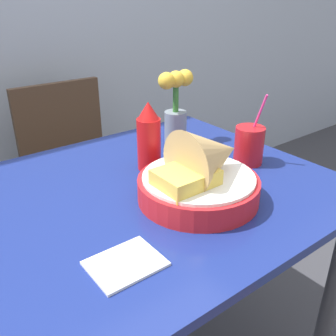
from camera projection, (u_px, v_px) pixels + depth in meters
name	position (u px, v px, depth m)	size (l,w,h in m)	color
dining_table	(152.00, 223.00, 1.05)	(0.95, 0.82, 0.75)	navy
chair_far_window	(72.00, 162.00, 1.70)	(0.40, 0.40, 0.86)	#473323
food_basket	(203.00, 174.00, 0.91)	(0.30, 0.30, 0.19)	red
ketchup_bottle	(149.00, 137.00, 1.06)	(0.07, 0.07, 0.20)	red
drink_cup	(249.00, 146.00, 1.11)	(0.09, 0.09, 0.21)	red
flower_vase	(176.00, 106.00, 1.23)	(0.13, 0.07, 0.24)	gray
napkin	(125.00, 263.00, 0.71)	(0.14, 0.11, 0.01)	white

